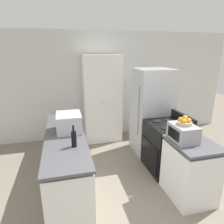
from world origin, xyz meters
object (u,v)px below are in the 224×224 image
toaster_oven (183,133)px  fruit_bowl (185,121)px  microwave (69,122)px  wine_bottle (74,139)px  stove (166,147)px  pantry_cabinet (102,99)px  refrigerator (152,112)px

toaster_oven → fruit_bowl: bearing=11.3°
fruit_bowl → microwave: bearing=153.8°
wine_bottle → toaster_oven: size_ratio=0.75×
stove → fruit_bowl: 1.00m
stove → microwave: bearing=176.2°
microwave → wine_bottle: bearing=-86.6°
pantry_cabinet → refrigerator: pantry_cabinet is taller
microwave → refrigerator: bearing=20.5°
microwave → fruit_bowl: size_ratio=2.31×
pantry_cabinet → microwave: pantry_cabinet is taller
wine_bottle → microwave: bearing=93.4°
refrigerator → toaster_oven: 1.45m
stove → fruit_bowl: size_ratio=5.20×
refrigerator → microwave: (-1.75, -0.66, 0.14)m
fruit_bowl → pantry_cabinet: bearing=107.8°
refrigerator → wine_bottle: bearing=-144.1°
toaster_oven → pantry_cabinet: bearing=107.7°
pantry_cabinet → refrigerator: size_ratio=1.14×
stove → toaster_oven: toaster_oven is taller
wine_bottle → toaster_oven: 1.54m
stove → pantry_cabinet: bearing=118.3°
microwave → wine_bottle: 0.59m
stove → microwave: size_ratio=2.25×
stove → toaster_oven: (-0.14, -0.66, 0.56)m
toaster_oven → wine_bottle: bearing=172.9°
microwave → wine_bottle: (0.03, -0.58, -0.03)m
refrigerator → wine_bottle: refrigerator is taller
refrigerator → wine_bottle: 2.12m
microwave → wine_bottle: wine_bottle is taller
microwave → fruit_bowl: fruit_bowl is taller
pantry_cabinet → fruit_bowl: pantry_cabinet is taller
wine_bottle → pantry_cabinet: bearing=68.7°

